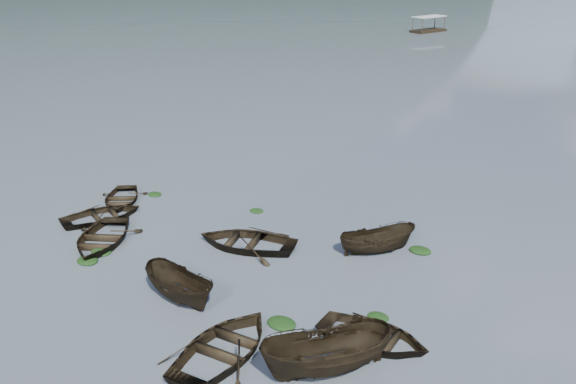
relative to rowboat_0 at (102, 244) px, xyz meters
The scene contains 19 objects.
ground_plane 7.47m from the rowboat_0, 37.44° to the right, with size 2400.00×2400.00×0.00m, color #4A535D.
rowboat_0 is the anchor object (origin of this frame).
rowboat_1 3.00m from the rowboat_0, 144.12° to the left, with size 3.07×4.30×0.89m, color black.
rowboat_2 7.18m from the rowboat_0, ahead, with size 1.55×4.13×1.59m, color black.
rowboat_3 11.58m from the rowboat_0, 12.99° to the right, with size 3.62×5.07×1.05m, color black.
rowboat_4 15.11m from the rowboat_0, ahead, with size 3.11×4.35×0.90m, color black.
rowboat_5 14.84m from the rowboat_0, ahead, with size 1.86×4.94×1.91m, color black.
rowboat_6 5.42m from the rowboat_0, 133.19° to the left, with size 2.81×3.94×0.82m, color black.
rowboat_7 7.30m from the rowboat_0, 36.96° to the left, with size 3.52×4.93×1.02m, color black.
rowboat_8 13.68m from the rowboat_0, 35.91° to the left, with size 1.46×3.89×1.50m, color black.
weed_clump_0 1.96m from the rowboat_0, 54.24° to the right, with size 1.10×0.90×0.24m, color black.
weed_clump_1 1.05m from the rowboat_0, 35.34° to the right, with size 1.09×0.88×0.24m, color black.
weed_clump_2 4.16m from the rowboat_0, ahead, with size 1.19×0.95×0.26m, color black.
weed_clump_3 14.60m from the rowboat_0, 12.12° to the left, with size 0.91×0.77×0.20m, color black.
weed_clump_4 11.62m from the rowboat_0, ahead, with size 1.24×0.98×0.26m, color black.
weed_clump_5 6.68m from the rowboat_0, 117.62° to the left, with size 0.92×0.74×0.19m, color black.
weed_clump_6 8.59m from the rowboat_0, 67.93° to the left, with size 0.84×0.70×0.17m, color black.
weed_clump_7 15.79m from the rowboat_0, 36.51° to the left, with size 1.12×0.90×0.24m, color black.
pontoon_left 84.76m from the rowboat_0, 107.33° to the left, with size 2.58×6.20×2.38m, color black, non-canonical shape.
Camera 1 is at (19.66, -11.67, 14.17)m, focal length 40.00 mm.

